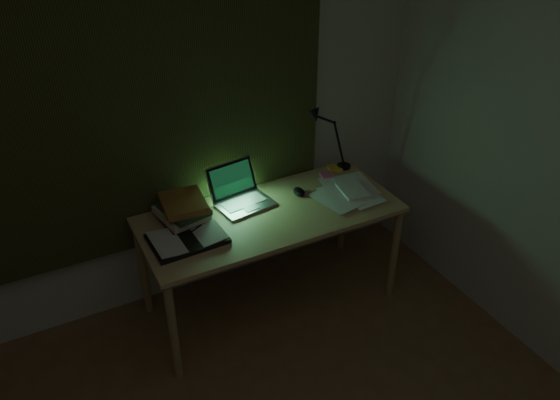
# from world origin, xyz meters

# --- Properties ---
(wall_back) EXTENTS (3.50, 0.00, 2.50)m
(wall_back) POSITION_xyz_m (0.00, 2.00, 1.25)
(wall_back) COLOR beige
(wall_back) RESTS_ON ground
(curtain) EXTENTS (2.20, 0.06, 2.00)m
(curtain) POSITION_xyz_m (0.00, 1.96, 1.45)
(curtain) COLOR #2B2E17
(curtain) RESTS_ON wall_back
(desk) EXTENTS (1.47, 0.64, 0.67)m
(desk) POSITION_xyz_m (0.62, 1.60, 0.34)
(desk) COLOR tan
(desk) RESTS_ON floor
(laptop) EXTENTS (0.36, 0.39, 0.22)m
(laptop) POSITION_xyz_m (0.52, 1.73, 0.78)
(laptop) COLOR silver
(laptop) RESTS_ON desk
(open_textbook) EXTENTS (0.39, 0.29, 0.03)m
(open_textbook) POSITION_xyz_m (0.12, 1.56, 0.69)
(open_textbook) COLOR silver
(open_textbook) RESTS_ON desk
(book_stack) EXTENTS (0.24, 0.28, 0.14)m
(book_stack) POSITION_xyz_m (0.15, 1.74, 0.74)
(book_stack) COLOR silver
(book_stack) RESTS_ON desk
(loose_papers) EXTENTS (0.36, 0.37, 0.02)m
(loose_papers) POSITION_xyz_m (1.11, 1.59, 0.68)
(loose_papers) COLOR white
(loose_papers) RESTS_ON desk
(mouse) EXTENTS (0.08, 0.11, 0.04)m
(mouse) POSITION_xyz_m (0.86, 1.69, 0.69)
(mouse) COLOR black
(mouse) RESTS_ON desk
(sticky_yellow) EXTENTS (0.10, 0.10, 0.02)m
(sticky_yellow) POSITION_xyz_m (1.21, 1.86, 0.68)
(sticky_yellow) COLOR yellow
(sticky_yellow) RESTS_ON desk
(sticky_pink) EXTENTS (0.09, 0.09, 0.02)m
(sticky_pink) POSITION_xyz_m (1.12, 1.81, 0.68)
(sticky_pink) COLOR pink
(sticky_pink) RESTS_ON desk
(desk_lamp) EXTENTS (0.37, 0.32, 0.48)m
(desk_lamp) POSITION_xyz_m (1.28, 1.86, 0.91)
(desk_lamp) COLOR black
(desk_lamp) RESTS_ON desk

